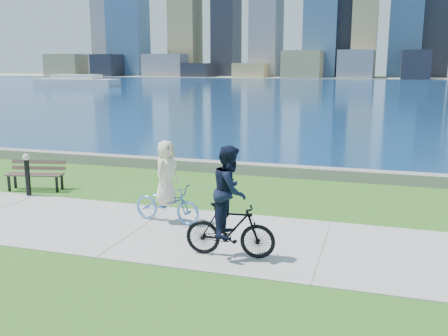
% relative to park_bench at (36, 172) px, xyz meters
% --- Properties ---
extents(ground, '(320.00, 320.00, 0.00)m').
position_rel_park_bench_xyz_m(ground, '(4.43, -2.34, -0.51)').
color(ground, '#275A17').
rests_on(ground, ground).
extents(concrete_path, '(80.00, 3.50, 0.02)m').
position_rel_park_bench_xyz_m(concrete_path, '(4.43, -2.34, -0.50)').
color(concrete_path, '#9A9B96').
rests_on(concrete_path, ground).
extents(seawall, '(90.00, 0.50, 0.35)m').
position_rel_park_bench_xyz_m(seawall, '(4.43, 3.86, -0.33)').
color(seawall, slate).
rests_on(seawall, ground).
extents(bay_water, '(320.00, 131.00, 0.01)m').
position_rel_park_bench_xyz_m(bay_water, '(4.43, 69.66, -0.50)').
color(bay_water, navy).
rests_on(bay_water, ground).
extents(far_shore, '(320.00, 30.00, 0.12)m').
position_rel_park_bench_xyz_m(far_shore, '(4.43, 127.66, -0.45)').
color(far_shore, gray).
rests_on(far_shore, ground).
extents(ferry_near, '(13.84, 3.95, 1.88)m').
position_rel_park_bench_xyz_m(ferry_near, '(-37.75, 59.19, 0.27)').
color(ferry_near, silver).
rests_on(ferry_near, ground).
extents(park_bench, '(1.69, 0.89, 0.83)m').
position_rel_park_bench_xyz_m(park_bench, '(0.00, 0.00, 0.00)').
color(park_bench, black).
rests_on(park_bench, ground).
extents(bollard_lamp, '(0.19, 0.19, 1.18)m').
position_rel_park_bench_xyz_m(bollard_lamp, '(0.25, -0.69, 0.17)').
color(bollard_lamp, black).
rests_on(bollard_lamp, ground).
extents(cyclist_woman, '(0.81, 1.73, 1.89)m').
position_rel_park_bench_xyz_m(cyclist_woman, '(4.84, -1.71, 0.21)').
color(cyclist_woman, '#5991D8').
rests_on(cyclist_woman, ground).
extents(cyclist_man, '(0.69, 1.74, 2.11)m').
position_rel_park_bench_xyz_m(cyclist_man, '(6.81, -3.29, 0.40)').
color(cyclist_man, black).
rests_on(cyclist_man, ground).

